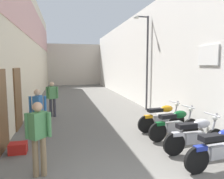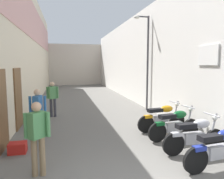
{
  "view_description": "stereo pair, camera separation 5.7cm",
  "coord_description": "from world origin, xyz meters",
  "px_view_note": "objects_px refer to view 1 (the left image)",
  "views": [
    {
      "loc": [
        -1.33,
        -2.64,
        2.31
      ],
      "look_at": [
        0.45,
        5.04,
        1.4
      ],
      "focal_mm": 34.13,
      "sensor_mm": 36.0,
      "label": 1
    },
    {
      "loc": [
        -1.28,
        -2.65,
        2.31
      ],
      "look_at": [
        0.45,
        5.04,
        1.4
      ],
      "focal_mm": 34.13,
      "sensor_mm": 36.0,
      "label": 2
    }
  ],
  "objects_px": {
    "motorcycle_nearest": "(221,147)",
    "pedestrian_mid_alley": "(38,110)",
    "street_lamp": "(146,56)",
    "plastic_crate": "(18,148)",
    "pedestrian_further_down": "(52,97)",
    "motorcycle_third": "(175,124)",
    "motorcycle_second": "(196,134)",
    "pedestrian_by_doorway": "(39,133)",
    "motorcycle_fourth": "(162,117)"
  },
  "relations": [
    {
      "from": "motorcycle_nearest",
      "to": "pedestrian_mid_alley",
      "type": "bearing_deg",
      "value": 144.04
    },
    {
      "from": "street_lamp",
      "to": "plastic_crate",
      "type": "bearing_deg",
      "value": -140.78
    },
    {
      "from": "motorcycle_nearest",
      "to": "street_lamp",
      "type": "bearing_deg",
      "value": 83.57
    },
    {
      "from": "pedestrian_further_down",
      "to": "motorcycle_third",
      "type": "bearing_deg",
      "value": -45.22
    },
    {
      "from": "motorcycle_second",
      "to": "pedestrian_by_doorway",
      "type": "bearing_deg",
      "value": -175.4
    },
    {
      "from": "pedestrian_mid_alley",
      "to": "pedestrian_further_down",
      "type": "bearing_deg",
      "value": 83.85
    },
    {
      "from": "pedestrian_by_doorway",
      "to": "motorcycle_second",
      "type": "bearing_deg",
      "value": 4.6
    },
    {
      "from": "pedestrian_by_doorway",
      "to": "pedestrian_further_down",
      "type": "height_order",
      "value": "same"
    },
    {
      "from": "pedestrian_by_doorway",
      "to": "plastic_crate",
      "type": "xyz_separation_m",
      "value": [
        -0.68,
        1.33,
        -0.78
      ]
    },
    {
      "from": "motorcycle_second",
      "to": "motorcycle_fourth",
      "type": "xyz_separation_m",
      "value": [
        -0.0,
        1.93,
        0.0
      ]
    },
    {
      "from": "motorcycle_second",
      "to": "motorcycle_third",
      "type": "height_order",
      "value": "same"
    },
    {
      "from": "motorcycle_nearest",
      "to": "motorcycle_second",
      "type": "distance_m",
      "value": 0.91
    },
    {
      "from": "plastic_crate",
      "to": "motorcycle_nearest",
      "type": "bearing_deg",
      "value": -22.95
    },
    {
      "from": "plastic_crate",
      "to": "motorcycle_fourth",
      "type": "bearing_deg",
      "value": 11.27
    },
    {
      "from": "pedestrian_mid_alley",
      "to": "motorcycle_nearest",
      "type": "bearing_deg",
      "value": -35.96
    },
    {
      "from": "motorcycle_third",
      "to": "pedestrian_further_down",
      "type": "bearing_deg",
      "value": 134.78
    },
    {
      "from": "plastic_crate",
      "to": "pedestrian_by_doorway",
      "type": "bearing_deg",
      "value": -62.95
    },
    {
      "from": "motorcycle_second",
      "to": "motorcycle_fourth",
      "type": "relative_size",
      "value": 1.0
    },
    {
      "from": "motorcycle_fourth",
      "to": "plastic_crate",
      "type": "xyz_separation_m",
      "value": [
        -4.55,
        -0.91,
        -0.36
      ]
    },
    {
      "from": "motorcycle_nearest",
      "to": "motorcycle_second",
      "type": "xyz_separation_m",
      "value": [
        0.0,
        0.91,
        0.0
      ]
    },
    {
      "from": "pedestrian_mid_alley",
      "to": "street_lamp",
      "type": "xyz_separation_m",
      "value": [
        4.84,
        3.21,
        1.82
      ]
    },
    {
      "from": "plastic_crate",
      "to": "street_lamp",
      "type": "height_order",
      "value": "street_lamp"
    },
    {
      "from": "pedestrian_by_doorway",
      "to": "street_lamp",
      "type": "xyz_separation_m",
      "value": [
        4.57,
        5.62,
        1.82
      ]
    },
    {
      "from": "motorcycle_fourth",
      "to": "pedestrian_by_doorway",
      "type": "height_order",
      "value": "pedestrian_by_doorway"
    },
    {
      "from": "plastic_crate",
      "to": "pedestrian_further_down",
      "type": "bearing_deg",
      "value": 79.56
    },
    {
      "from": "pedestrian_by_doorway",
      "to": "plastic_crate",
      "type": "height_order",
      "value": "pedestrian_by_doorway"
    },
    {
      "from": "motorcycle_second",
      "to": "pedestrian_further_down",
      "type": "relative_size",
      "value": 1.18
    },
    {
      "from": "pedestrian_mid_alley",
      "to": "pedestrian_further_down",
      "type": "relative_size",
      "value": 1.0
    },
    {
      "from": "pedestrian_mid_alley",
      "to": "street_lamp",
      "type": "relative_size",
      "value": 0.33
    },
    {
      "from": "motorcycle_second",
      "to": "motorcycle_third",
      "type": "relative_size",
      "value": 1.01
    },
    {
      "from": "motorcycle_third",
      "to": "pedestrian_by_doorway",
      "type": "xyz_separation_m",
      "value": [
        -3.87,
        -1.36,
        0.42
      ]
    },
    {
      "from": "pedestrian_by_doorway",
      "to": "motorcycle_third",
      "type": "bearing_deg",
      "value": 19.35
    },
    {
      "from": "pedestrian_by_doorway",
      "to": "pedestrian_further_down",
      "type": "relative_size",
      "value": 1.0
    },
    {
      "from": "pedestrian_mid_alley",
      "to": "pedestrian_further_down",
      "type": "height_order",
      "value": "same"
    },
    {
      "from": "pedestrian_further_down",
      "to": "plastic_crate",
      "type": "height_order",
      "value": "pedestrian_further_down"
    },
    {
      "from": "motorcycle_nearest",
      "to": "street_lamp",
      "type": "distance_m",
      "value": 6.64
    },
    {
      "from": "motorcycle_nearest",
      "to": "pedestrian_further_down",
      "type": "relative_size",
      "value": 1.18
    },
    {
      "from": "motorcycle_fourth",
      "to": "street_lamp",
      "type": "relative_size",
      "value": 0.39
    },
    {
      "from": "motorcycle_second",
      "to": "pedestrian_by_doorway",
      "type": "relative_size",
      "value": 1.18
    },
    {
      "from": "motorcycle_third",
      "to": "pedestrian_further_down",
      "type": "distance_m",
      "value": 5.46
    },
    {
      "from": "motorcycle_second",
      "to": "motorcycle_nearest",
      "type": "bearing_deg",
      "value": -90.0
    },
    {
      "from": "pedestrian_by_doorway",
      "to": "motorcycle_fourth",
      "type": "bearing_deg",
      "value": 30.04
    },
    {
      "from": "motorcycle_nearest",
      "to": "pedestrian_further_down",
      "type": "bearing_deg",
      "value": 123.38
    },
    {
      "from": "motorcycle_second",
      "to": "pedestrian_further_down",
      "type": "height_order",
      "value": "pedestrian_further_down"
    },
    {
      "from": "motorcycle_third",
      "to": "street_lamp",
      "type": "bearing_deg",
      "value": 80.66
    },
    {
      "from": "motorcycle_fourth",
      "to": "pedestrian_further_down",
      "type": "height_order",
      "value": "pedestrian_further_down"
    },
    {
      "from": "motorcycle_third",
      "to": "pedestrian_further_down",
      "type": "xyz_separation_m",
      "value": [
        -3.83,
        3.86,
        0.42
      ]
    },
    {
      "from": "motorcycle_fourth",
      "to": "motorcycle_third",
      "type": "bearing_deg",
      "value": -90.0
    },
    {
      "from": "motorcycle_nearest",
      "to": "plastic_crate",
      "type": "xyz_separation_m",
      "value": [
        -4.55,
        1.93,
        -0.36
      ]
    },
    {
      "from": "pedestrian_mid_alley",
      "to": "plastic_crate",
      "type": "relative_size",
      "value": 3.57
    }
  ]
}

